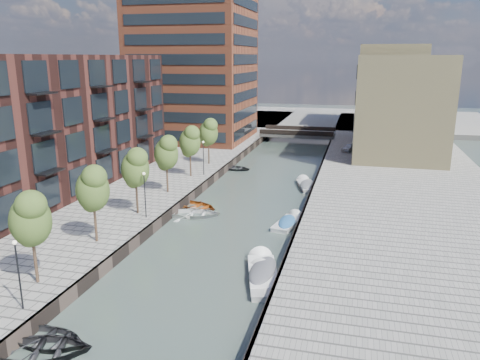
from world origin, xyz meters
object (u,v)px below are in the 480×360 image
at_px(tree_3, 135,167).
at_px(tree_6, 208,131).
at_px(tree_2, 92,187).
at_px(motorboat_4, 306,185).
at_px(sloop_4, 235,170).
at_px(motorboat_1, 262,270).
at_px(tree_4, 166,152).
at_px(tree_5, 190,140).
at_px(sloop_2, 198,208).
at_px(car, 349,147).
at_px(sloop_3, 195,216).
at_px(tree_1, 30,217).
at_px(motorboat_3, 289,222).
at_px(bridge, 298,133).
at_px(sloop_0, 44,355).
at_px(motorboat_2, 261,280).
at_px(sloop_1, 48,343).

xyz_separation_m(tree_3, tree_6, (0.00, 21.00, 0.00)).
distance_m(tree_2, tree_3, 7.00).
distance_m(tree_6, motorboat_4, 15.25).
height_order(sloop_4, motorboat_1, motorboat_1).
distance_m(tree_2, tree_4, 14.00).
height_order(tree_3, motorboat_1, tree_3).
distance_m(tree_4, tree_5, 7.00).
relative_size(sloop_2, car, 1.31).
height_order(sloop_3, car, car).
bearing_deg(car, tree_4, -101.53).
height_order(tree_6, car, tree_6).
relative_size(tree_1, motorboat_1, 1.03).
xyz_separation_m(sloop_2, motorboat_3, (9.58, -2.38, 0.19)).
xyz_separation_m(sloop_2, motorboat_4, (9.69, 10.76, 0.20)).
xyz_separation_m(bridge, sloop_0, (-4.37, -66.20, -1.39)).
distance_m(tree_4, motorboat_2, 21.15).
relative_size(bridge, motorboat_3, 2.71).
xyz_separation_m(motorboat_3, car, (4.51, 31.17, 1.41)).
distance_m(tree_4, motorboat_3, 14.90).
height_order(sloop_2, motorboat_4, motorboat_4).
bearing_deg(bridge, motorboat_1, -85.14).
xyz_separation_m(tree_3, sloop_1, (3.76, -18.31, -5.31)).
height_order(tree_2, sloop_4, tree_2).
height_order(tree_6, sloop_2, tree_6).
xyz_separation_m(bridge, sloop_1, (-4.74, -65.31, -1.39)).
xyz_separation_m(tree_1, sloop_2, (3.85, 19.42, -5.31)).
bearing_deg(tree_5, motorboat_2, -59.45).
relative_size(sloop_1, car, 1.32).
height_order(tree_6, motorboat_2, tree_6).
bearing_deg(bridge, motorboat_4, -80.72).
relative_size(sloop_0, sloop_2, 1.11).
relative_size(bridge, tree_2, 2.18).
bearing_deg(motorboat_3, tree_3, -167.22).
bearing_deg(tree_6, sloop_0, -84.14).
xyz_separation_m(sloop_0, sloop_2, (-0.28, 24.63, 0.00)).
relative_size(motorboat_1, motorboat_4, 1.09).
height_order(tree_5, car, tree_5).
relative_size(tree_4, sloop_4, 1.37).
xyz_separation_m(tree_4, sloop_3, (4.40, -3.98, -5.31)).
bearing_deg(tree_1, sloop_2, 78.79).
height_order(tree_3, motorboat_2, tree_3).
bearing_deg(motorboat_3, tree_1, -128.23).
bearing_deg(motorboat_1, motorboat_4, 88.98).
xyz_separation_m(tree_3, motorboat_4, (13.54, 16.18, -5.10)).
distance_m(sloop_1, car, 54.42).
bearing_deg(bridge, sloop_0, -93.78).
height_order(tree_1, motorboat_4, tree_1).
distance_m(tree_3, car, 38.80).
xyz_separation_m(sloop_3, motorboat_3, (9.03, 0.02, 0.19)).
bearing_deg(car, motorboat_3, -76.37).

